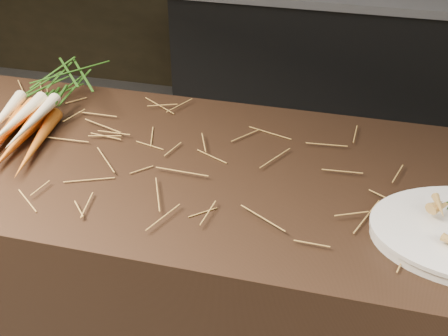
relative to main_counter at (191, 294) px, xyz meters
name	(u,v)px	position (x,y,z in m)	size (l,w,h in m)	color
main_counter	(191,294)	(0.00, 0.00, 0.00)	(2.40, 0.70, 0.90)	black
back_counter	(344,63)	(0.30, 1.88, -0.03)	(1.82, 0.62, 0.84)	black
straw_bedding	(185,161)	(0.00, 0.00, 0.46)	(1.40, 0.60, 0.02)	olive
root_veg_bunch	(42,103)	(-0.45, 0.12, 0.50)	(0.23, 0.58, 0.11)	#C55B1F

